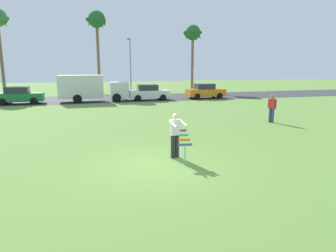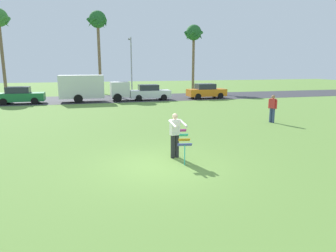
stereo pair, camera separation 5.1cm
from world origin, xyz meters
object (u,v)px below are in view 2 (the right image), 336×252
at_px(parked_truck_white_box, 90,88).
at_px(palm_tree_centre_far, 194,36).
at_px(parked_car_orange, 206,91).
at_px(palm_tree_right_near, 98,24).
at_px(parked_car_green, 20,96).
at_px(person_walker_near, 272,108).
at_px(streetlight_pole, 131,62).
at_px(person_kite_flyer, 175,134).
at_px(parked_car_white, 150,93).
at_px(kite_held, 184,141).

distance_m(parked_truck_white_box, palm_tree_centre_far, 18.23).
bearing_deg(parked_car_orange, palm_tree_centre_far, 78.60).
bearing_deg(palm_tree_right_near, parked_car_green, -130.21).
bearing_deg(palm_tree_centre_far, person_walker_near, -98.17).
bearing_deg(parked_car_orange, parked_truck_white_box, 180.00).
bearing_deg(parked_car_green, palm_tree_centre_far, 24.92).
bearing_deg(parked_car_orange, person_walker_near, -95.98).
height_order(parked_car_green, parked_truck_white_box, parked_truck_white_box).
relative_size(parked_car_green, parked_car_orange, 1.00).
relative_size(streetlight_pole, person_walker_near, 4.05).
relative_size(person_kite_flyer, streetlight_pole, 0.25).
bearing_deg(palm_tree_right_near, person_walker_near, -68.30).
bearing_deg(parked_car_green, person_kite_flyer, -64.97).
height_order(parked_car_green, parked_car_white, same).
distance_m(kite_held, palm_tree_right_near, 30.82).
relative_size(parked_car_white, streetlight_pole, 0.60).
relative_size(person_kite_flyer, parked_truck_white_box, 0.26).
xyz_separation_m(palm_tree_centre_far, person_walker_near, (-3.44, -23.95, -6.66)).
relative_size(parked_car_white, palm_tree_centre_far, 0.47).
xyz_separation_m(kite_held, palm_tree_right_near, (-1.55, 29.77, 7.83)).
bearing_deg(streetlight_pole, parked_car_green, -146.73).
xyz_separation_m(kite_held, palm_tree_centre_far, (11.27, 30.13, 6.76)).
bearing_deg(person_kite_flyer, parked_car_orange, 64.46).
relative_size(parked_truck_white_box, streetlight_pole, 0.96).
bearing_deg(palm_tree_centre_far, parked_car_green, -155.08).
bearing_deg(parked_truck_white_box, parked_car_green, -180.00).
xyz_separation_m(person_kite_flyer, parked_car_orange, (9.45, 19.78, -0.18)).
bearing_deg(parked_car_white, person_walker_near, -71.41).
bearing_deg(streetlight_pole, parked_truck_white_box, -124.37).
relative_size(kite_held, person_walker_near, 0.71).
bearing_deg(person_walker_near, streetlight_pole, 104.22).
distance_m(parked_car_green, palm_tree_centre_far, 23.74).
relative_size(palm_tree_right_near, streetlight_pole, 1.46).
bearing_deg(person_kite_flyer, person_walker_near, 34.25).
height_order(parked_car_green, streetlight_pole, streetlight_pole).
distance_m(kite_held, palm_tree_centre_far, 32.88).
xyz_separation_m(kite_held, parked_truck_white_box, (-2.95, 20.55, 0.57)).
relative_size(person_kite_flyer, parked_car_white, 0.41).
distance_m(parked_car_white, parked_car_orange, 6.34).
distance_m(person_kite_flyer, palm_tree_right_near, 30.04).
xyz_separation_m(parked_truck_white_box, parked_car_white, (5.95, 0.00, -0.64)).
bearing_deg(parked_car_green, parked_car_white, 0.00).
bearing_deg(person_kite_flyer, streetlight_pole, 85.05).
xyz_separation_m(person_kite_flyer, palm_tree_centre_far, (11.38, 29.36, 6.65)).
bearing_deg(palm_tree_right_near, parked_car_orange, -40.24).
bearing_deg(person_kite_flyer, parked_car_green, 115.03).
relative_size(parked_car_green, palm_tree_centre_far, 0.47).
xyz_separation_m(kite_held, person_walker_near, (7.84, 6.18, 0.09)).
bearing_deg(parked_car_green, parked_car_orange, -0.00).
xyz_separation_m(parked_car_orange, streetlight_pole, (-7.08, 7.62, 3.22)).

